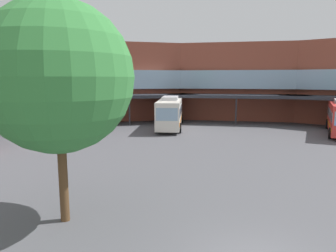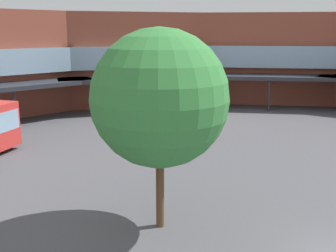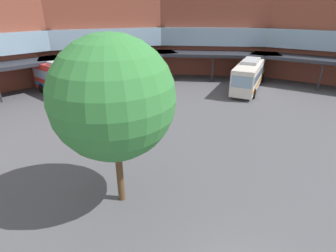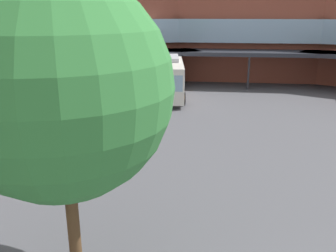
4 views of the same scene
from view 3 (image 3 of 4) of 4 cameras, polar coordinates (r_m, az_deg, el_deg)
The scene contains 4 objects.
station_building at distance 26.87m, azimuth 1.18°, elevation 15.05°, with size 80.00×49.05×10.55m.
bus_0 at distance 32.94m, azimuth -21.35°, elevation 9.27°, with size 8.72×9.09×3.92m.
bus_1 at distance 35.40m, azimuth 17.12°, elevation 10.63°, with size 7.95×10.90×3.67m.
plaza_tree at distance 12.56m, azimuth -11.71°, elevation 5.78°, with size 5.87×5.87×8.74m.
Camera 3 is at (-3.55, -5.81, 9.73)m, focal length 28.39 mm.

